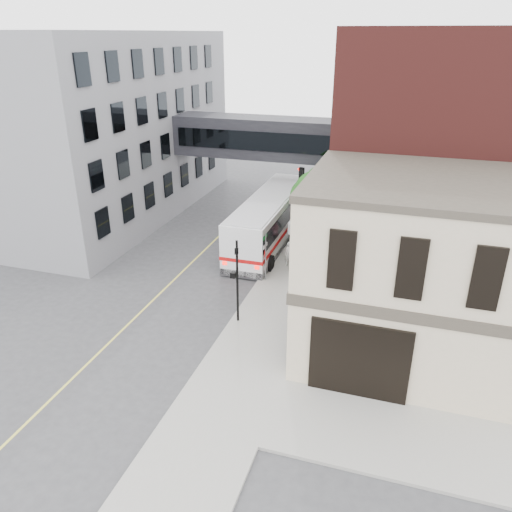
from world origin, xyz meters
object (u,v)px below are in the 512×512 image
Objects in this scene: pedestrian_a at (289,254)px; sandwich_board at (306,306)px; bus at (270,218)px; newspaper_box at (298,254)px; pedestrian_b at (303,233)px; pedestrian_c at (311,228)px.

sandwich_board is at bearing -72.50° from pedestrian_a.
newspaper_box is (2.77, -2.80, -1.25)m from bus.
bus is 2.60m from pedestrian_b.
newspaper_box is (0.39, 0.90, -0.31)m from pedestrian_a.
pedestrian_c is at bearing 75.89° from pedestrian_b.
bus is 4.50m from pedestrian_a.
bus is 6.94× the size of pedestrian_c.
pedestrian_c is 2.03× the size of sandwich_board.
pedestrian_b is at bearing -87.72° from pedestrian_c.
newspaper_box is at bearing 100.75° from sandwich_board.
pedestrian_c is 3.90m from newspaper_box.
pedestrian_b is 1.88× the size of sandwich_board.
sandwich_board is (2.30, -5.53, -0.36)m from pedestrian_a.
bus is 14.11× the size of sandwich_board.
sandwich_board is at bearing -71.74° from pedestrian_b.
sandwich_board is at bearing -63.12° from bus.
newspaper_box is 6.71m from sandwich_board.
bus reaches higher than sandwich_board.
pedestrian_b is (0.07, 3.70, 0.03)m from pedestrian_a.
newspaper_box is at bearing -45.29° from bus.
bus is 10.43m from sandwich_board.
newspaper_box is 1.11× the size of sandwich_board.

